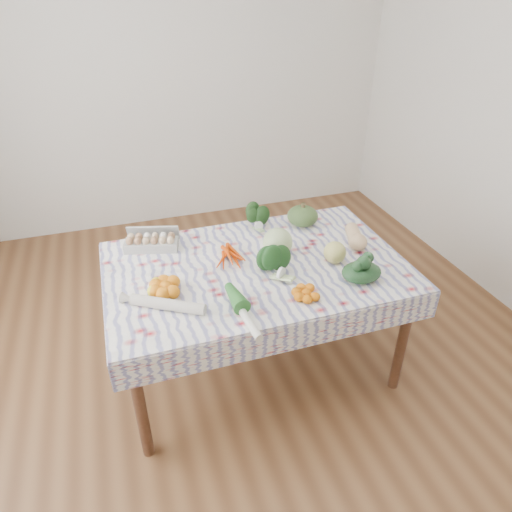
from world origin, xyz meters
TOP-DOWN VIEW (x-y plane):
  - ground at (0.00, 0.00)m, footprint 4.50×4.50m
  - wall_back at (0.00, 2.25)m, footprint 4.00×0.04m
  - dining_table at (0.00, 0.00)m, footprint 1.60×1.00m
  - tablecloth at (0.00, 0.00)m, footprint 1.66×1.06m
  - egg_carton at (-0.53, 0.35)m, footprint 0.33×0.20m
  - carrot_bunch at (-0.13, 0.09)m, footprint 0.24×0.23m
  - kale_bunch at (0.14, 0.42)m, footprint 0.15×0.13m
  - kabocha_squash at (0.43, 0.36)m, footprint 0.20×0.20m
  - cabbage at (0.15, 0.06)m, footprint 0.18×0.18m
  - butternut_squash at (0.64, 0.04)m, footprint 0.17×0.26m
  - orange_cluster at (-0.52, -0.11)m, footprint 0.26×0.26m
  - broccoli at (0.05, -0.14)m, footprint 0.23×0.23m
  - mandarin_cluster at (0.15, -0.36)m, footprint 0.19×0.19m
  - grapefruit at (0.43, -0.11)m, footprint 0.15×0.15m
  - spinach_bag at (0.49, -0.31)m, footprint 0.26×0.23m
  - daikon at (-0.53, -0.24)m, footprint 0.37×0.25m
  - leek at (-0.20, -0.41)m, footprint 0.08×0.39m

SIDE VIEW (x-z plane):
  - ground at x=0.00m, z-range 0.00..0.00m
  - dining_table at x=0.00m, z-range 0.30..1.05m
  - tablecloth at x=0.00m, z-range 0.75..0.76m
  - carrot_bunch at x=-0.13m, z-range 0.76..0.80m
  - leek at x=-0.20m, z-range 0.76..0.80m
  - mandarin_cluster at x=0.15m, z-range 0.76..0.82m
  - daikon at x=-0.53m, z-range 0.76..0.82m
  - orange_cluster at x=-0.52m, z-range 0.76..0.84m
  - egg_carton at x=-0.53m, z-range 0.76..0.84m
  - spinach_bag at x=0.49m, z-range 0.76..0.86m
  - butternut_squash at x=0.64m, z-range 0.76..0.87m
  - broccoli at x=0.05m, z-range 0.76..0.88m
  - grapefruit at x=0.43m, z-range 0.76..0.89m
  - kale_bunch at x=0.14m, z-range 0.76..0.89m
  - kabocha_squash at x=0.43m, z-range 0.76..0.89m
  - cabbage at x=0.15m, z-range 0.76..0.93m
  - wall_back at x=0.00m, z-range 0.00..2.80m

